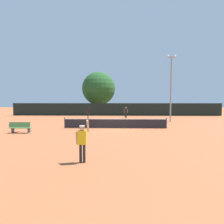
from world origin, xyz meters
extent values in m
plane|color=#9E5633|center=(0.00, 0.00, 0.00)|extent=(120.00, 120.00, 0.00)
cube|color=#232328|center=(0.00, 0.00, 0.48)|extent=(10.22, 0.03, 0.91)
cube|color=white|center=(0.00, 0.00, 0.93)|extent=(10.22, 0.04, 0.06)
cylinder|color=#333338|center=(-5.11, 0.00, 0.54)|extent=(0.08, 0.08, 1.07)
cylinder|color=#333338|center=(5.11, 0.00, 0.54)|extent=(0.08, 0.08, 1.07)
cube|color=black|center=(0.00, 15.58, 1.16)|extent=(38.82, 0.12, 2.31)
cube|color=yellow|center=(-1.38, -10.14, 1.13)|extent=(0.38, 0.22, 0.61)
sphere|color=tan|center=(-1.38, -10.14, 1.54)|extent=(0.23, 0.23, 0.23)
cylinder|color=white|center=(-1.38, -10.14, 1.64)|extent=(0.24, 0.24, 0.04)
cylinder|color=black|center=(-1.46, -10.14, 0.41)|extent=(0.12, 0.12, 0.82)
cylinder|color=black|center=(-1.30, -10.14, 0.41)|extent=(0.12, 0.12, 0.82)
cylinder|color=tan|center=(-1.62, -10.14, 1.10)|extent=(0.09, 0.17, 0.58)
cylinder|color=tan|center=(-1.14, -10.06, 1.64)|extent=(0.09, 0.32, 0.56)
cylinder|color=black|center=(-1.14, -10.00, 2.04)|extent=(0.04, 0.11, 0.28)
ellipsoid|color=black|center=(-1.14, -9.94, 2.33)|extent=(0.30, 0.13, 0.36)
cube|color=black|center=(1.59, 10.69, 1.16)|extent=(0.38, 0.22, 0.62)
sphere|color=#8C6647|center=(1.59, 10.69, 1.58)|extent=(0.24, 0.24, 0.24)
cylinder|color=white|center=(1.59, 10.69, 1.68)|extent=(0.25, 0.25, 0.04)
cylinder|color=black|center=(1.51, 10.69, 0.42)|extent=(0.12, 0.12, 0.84)
cylinder|color=black|center=(1.67, 10.69, 0.42)|extent=(0.12, 0.12, 0.84)
cylinder|color=#8C6647|center=(1.35, 10.69, 1.12)|extent=(0.09, 0.18, 0.59)
cylinder|color=#8C6647|center=(1.83, 10.69, 1.12)|extent=(0.09, 0.16, 0.59)
sphere|color=#CCE033|center=(-2.13, -1.33, 0.03)|extent=(0.07, 0.07, 0.07)
cylinder|color=black|center=(-8.63, -2.71, 0.02)|extent=(0.28, 0.04, 0.04)
ellipsoid|color=red|center=(-8.63, -2.39, 0.02)|extent=(0.28, 0.36, 0.04)
cube|color=#478C4C|center=(-8.05, -2.90, 0.45)|extent=(1.80, 0.40, 0.06)
cube|color=#478C4C|center=(-8.05, -3.08, 0.73)|extent=(1.80, 0.12, 0.44)
cube|color=#4C4C51|center=(-8.75, -2.90, 0.23)|extent=(0.08, 0.36, 0.45)
cube|color=#4C4C51|center=(-7.35, -2.90, 0.23)|extent=(0.08, 0.36, 0.45)
cylinder|color=gray|center=(7.17, 5.73, 4.16)|extent=(0.18, 0.18, 8.31)
cube|color=gray|center=(7.17, 5.73, 8.36)|extent=(1.10, 0.10, 0.10)
sphere|color=#F2EDCC|center=(6.72, 5.73, 8.49)|extent=(0.28, 0.28, 0.28)
sphere|color=#F2EDCC|center=(7.62, 5.73, 8.49)|extent=(0.28, 0.28, 0.28)
cylinder|color=brown|center=(-3.74, 21.01, 1.37)|extent=(0.56, 0.56, 2.74)
sphere|color=#235123|center=(-3.74, 21.01, 5.40)|extent=(7.10, 7.10, 7.10)
cube|color=#B7B7BC|center=(6.13, 21.06, 0.60)|extent=(2.25, 4.35, 0.90)
cube|color=#2D333D|center=(6.13, 20.76, 1.37)|extent=(1.88, 2.34, 0.64)
cylinder|color=black|center=(5.28, 22.46, 0.30)|extent=(0.22, 0.60, 0.60)
cylinder|color=black|center=(6.98, 22.46, 0.30)|extent=(0.22, 0.60, 0.60)
cylinder|color=black|center=(5.28, 19.66, 0.30)|extent=(0.22, 0.60, 0.60)
cylinder|color=black|center=(6.98, 19.66, 0.30)|extent=(0.22, 0.60, 0.60)
cube|color=white|center=(10.34, 24.05, 0.60)|extent=(1.92, 4.21, 0.90)
cube|color=#2D333D|center=(10.34, 23.75, 1.37)|extent=(1.71, 2.21, 0.64)
cylinder|color=black|center=(9.49, 25.45, 0.30)|extent=(0.22, 0.60, 0.60)
cylinder|color=black|center=(11.19, 25.45, 0.30)|extent=(0.22, 0.60, 0.60)
cylinder|color=black|center=(9.49, 22.65, 0.30)|extent=(0.22, 0.60, 0.60)
cylinder|color=black|center=(11.19, 22.65, 0.30)|extent=(0.22, 0.60, 0.60)
camera|label=1|loc=(0.15, -18.03, 2.75)|focal=29.01mm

